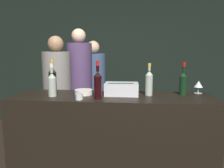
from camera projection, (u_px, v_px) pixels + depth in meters
wall_back_chalkboard at (122, 57)px, 4.41m from camera, size 6.40×0.06×2.80m
bar_counter at (112, 145)px, 2.34m from camera, size 2.07×0.58×1.08m
ice_bin_with_bottles at (122, 88)px, 2.28m from camera, size 0.35×0.21×0.13m
bowl_white at (84, 92)px, 2.32m from camera, size 0.19×0.19×0.05m
wine_glass at (198, 85)px, 2.37m from camera, size 0.09×0.09×0.14m
candle_votive at (79, 97)px, 2.08m from camera, size 0.07×0.07×0.06m
champagne_bottle at (53, 80)px, 2.39m from camera, size 0.08×0.08×0.37m
rose_wine_bottle at (149, 82)px, 2.26m from camera, size 0.08×0.08×0.34m
red_wine_bottle_tall at (98, 84)px, 2.09m from camera, size 0.08×0.08×0.37m
red_wine_bottle_burgundy at (183, 82)px, 2.30m from camera, size 0.08×0.08×0.35m
white_wine_bottle at (52, 83)px, 2.22m from camera, size 0.08×0.08×0.34m
person_in_hoodie at (80, 84)px, 3.33m from camera, size 0.38×0.38×1.86m
person_blond_tee at (94, 86)px, 3.72m from camera, size 0.41×0.41×1.70m
person_grey_polo at (58, 92)px, 3.03m from camera, size 0.38×0.38×1.73m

